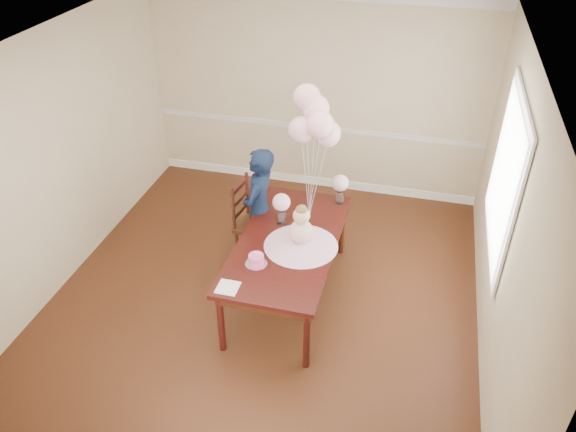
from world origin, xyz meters
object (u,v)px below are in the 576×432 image
(dining_table_top, at_px, (288,243))
(dining_chair_seat, at_px, (257,226))
(woman, at_px, (259,209))
(birthday_cake, at_px, (256,259))

(dining_table_top, relative_size, dining_chair_seat, 4.56)
(dining_table_top, distance_m, dining_chair_seat, 0.83)
(dining_table_top, xyz_separation_m, dining_chair_seat, (-0.52, 0.58, -0.27))
(dining_table_top, xyz_separation_m, woman, (-0.46, 0.49, 0.02))
(dining_table_top, distance_m, woman, 0.67)
(dining_chair_seat, bearing_deg, woman, -47.18)
(dining_table_top, bearing_deg, birthday_cake, -113.96)
(dining_table_top, height_order, birthday_cake, birthday_cake)
(dining_table_top, height_order, dining_chair_seat, dining_table_top)
(dining_chair_seat, bearing_deg, birthday_cake, -64.70)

